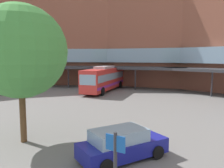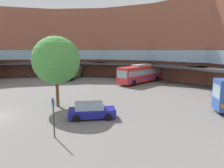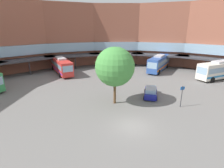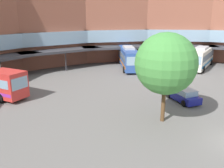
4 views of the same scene
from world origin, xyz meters
The scene contains 5 objects.
station_building centered at (0.00, 22.28, 7.82)m, with size 80.53×43.86×16.46m.
bus_1 centered at (26.02, 9.47, 1.93)m, with size 11.24×3.30×3.82m.
bus_2 centered at (18.76, 20.36, 1.95)m, with size 10.54×8.90×3.86m.
parked_car centered at (6.87, 6.53, 0.74)m, with size 4.02×4.63×1.53m.
plaza_tree centered at (0.69, 6.43, 5.31)m, with size 5.36×5.36×8.00m.
Camera 4 is at (-18.73, -0.90, 9.38)m, focal length 38.62 mm.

